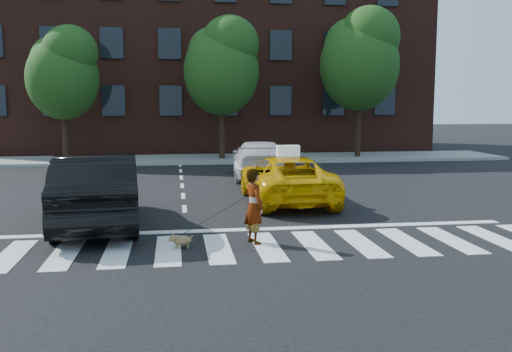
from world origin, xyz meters
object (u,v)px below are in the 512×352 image
Objects in this scene: tree_right at (360,55)px; woman at (254,206)px; black_sedan at (97,191)px; white_suv at (259,160)px; tree_left at (63,70)px; taxi at (286,179)px; dog at (180,240)px; tree_mid at (222,62)px.

woman is (-7.76, -16.67, -4.47)m from tree_right.
black_sedan is 9.49m from white_suv.
white_suv is at bearing -37.77° from tree_left.
woman is at bearing 86.27° from white_suv.
taxi is 9.56× the size of dog.
woman is at bearing -68.00° from tree_left.
dog is at bearing 123.46° from black_sedan.
tree_mid is 17.18m from woman.
tree_right is at bearing 52.35° from dog.
black_sedan is 3.30× the size of woman.
tree_left is 18.35m from woman.
woman is at bearing -0.80° from dog.
tree_right is (14.50, -0.00, 0.82)m from tree_left.
tree_mid is 1.43× the size of white_suv.
tree_right is (7.00, -0.00, 0.41)m from tree_mid.
black_sedan is (-5.09, -2.55, 0.17)m from taxi.
black_sedan is at bearing 35.98° from woman.
black_sedan is at bearing 62.94° from white_suv.
black_sedan is 10.06× the size of dog.
tree_mid is at bearing 73.44° from dog.
tree_mid is 15.62m from black_sedan.
tree_left is 1.31× the size of white_suv.
black_sedan is 4.09m from woman.
white_suv reaches higher than taxi.
tree_mid reaches higher than dog.
black_sedan is (3.28, -14.50, -3.58)m from tree_left.
woman is (-0.76, -16.67, -4.06)m from tree_mid.
black_sedan is at bearing -106.24° from tree_mid.
white_suv is 3.14× the size of woman.
woman reaches higher than dog.
dog is at bearing 57.37° from taxi.
tree_right is 10.01m from white_suv.
tree_mid is 0.92× the size of tree_right.
tree_mid is 17.68m from dog.
woman reaches higher than white_suv.
taxi is at bearing -85.85° from tree_mid.
tree_left is 15.06m from taxi.
tree_mid reaches higher than white_suv.
woman is (-1.63, -4.73, 0.10)m from taxi.
tree_left is at bearing 180.00° from tree_right.
black_sedan is 3.15m from dog.
tree_mid is 1.36× the size of black_sedan.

